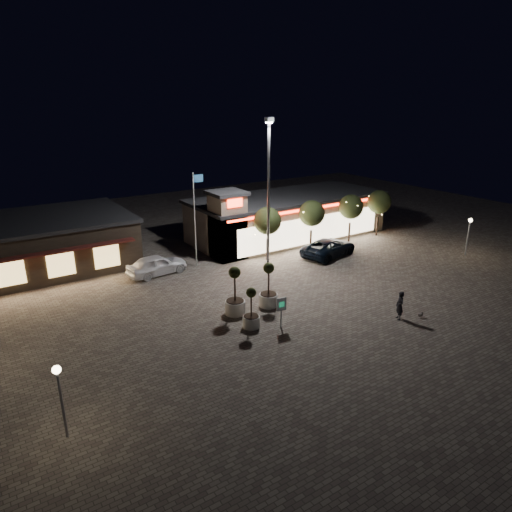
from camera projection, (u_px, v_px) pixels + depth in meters
ground at (312, 317)px, 30.12m from camera, size 90.00×90.00×0.00m
retail_building at (285, 216)px, 46.82m from camera, size 20.40×8.40×6.10m
restaurant_building at (28, 244)px, 37.95m from camera, size 16.40×11.00×4.30m
floodlight_pole at (269, 189)px, 35.19m from camera, size 0.60×0.40×12.38m
flagpole at (195, 212)px, 37.86m from camera, size 0.95×0.10×8.00m
lamp_post_east at (469, 229)px, 41.25m from camera, size 0.36×0.36×3.48m
lamp_post_south at (59, 388)px, 18.66m from camera, size 0.36×0.36×3.48m
string_tree_a at (267, 221)px, 39.72m from camera, size 2.42×2.42×4.79m
string_tree_b at (312, 213)px, 42.31m from camera, size 2.42×2.42×4.79m
string_tree_c at (351, 207)px, 44.90m from camera, size 2.42×2.42×4.79m
string_tree_d at (379, 202)px, 46.97m from camera, size 2.42×2.42×4.79m
pickup_truck at (329, 247)px, 41.58m from camera, size 6.32×3.94×1.63m
white_sedan at (157, 265)px, 37.15m from camera, size 5.10×2.49×1.68m
pedestrian at (400, 306)px, 29.53m from camera, size 0.73×0.83×1.92m
dog at (421, 314)px, 29.96m from camera, size 0.45×0.18×0.24m
planter_left at (235, 299)px, 30.28m from camera, size 1.36×1.36×3.35m
planter_mid at (251, 315)px, 28.55m from camera, size 1.09×1.09×2.68m
planter_right at (268, 293)px, 31.44m from camera, size 1.30×1.30×3.19m
valet_sign at (281, 307)px, 28.33m from camera, size 0.66×0.18×2.01m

